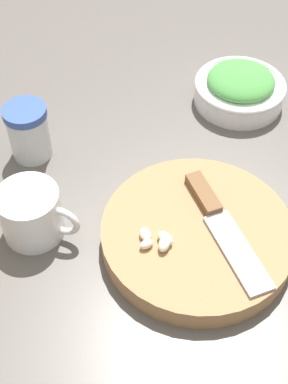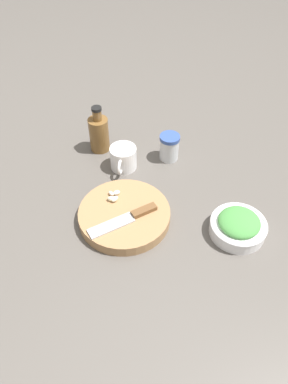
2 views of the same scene
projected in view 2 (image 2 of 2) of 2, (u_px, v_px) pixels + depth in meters
ground_plane at (138, 196)px, 1.08m from camera, size 5.00×5.00×0.00m
cutting_board at (124, 215)px, 1.01m from camera, size 0.25×0.25×0.03m
chef_knife at (127, 218)px, 0.98m from camera, size 0.06×0.20×0.01m
garlic_cloves at (114, 197)px, 1.03m from camera, size 0.04×0.05×0.01m
herb_bowl at (238, 226)px, 0.97m from camera, size 0.15×0.15×0.06m
spice_jar at (169, 147)px, 1.17m from camera, size 0.06×0.06×0.09m
coffee_mug at (123, 158)px, 1.15m from camera, size 0.09×0.09×0.07m
oil_bottle at (99, 133)px, 1.19m from camera, size 0.06×0.06×0.16m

